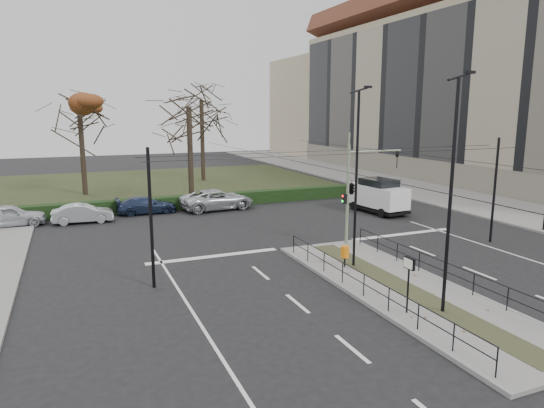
% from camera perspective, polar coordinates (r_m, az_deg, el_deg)
% --- Properties ---
extents(ground, '(140.00, 140.00, 0.00)m').
position_cam_1_polar(ground, '(23.29, 11.42, -7.97)').
color(ground, black).
rests_on(ground, ground).
extents(median_island, '(4.40, 15.00, 0.14)m').
position_cam_1_polar(median_island, '(21.37, 15.22, -9.68)').
color(median_island, slate).
rests_on(median_island, ground).
extents(sidewalk_east, '(8.00, 90.00, 0.14)m').
position_cam_1_polar(sidewalk_east, '(51.00, 14.41, 2.19)').
color(sidewalk_east, slate).
rests_on(sidewalk_east, ground).
extents(park, '(38.00, 26.00, 0.10)m').
position_cam_1_polar(park, '(51.13, -15.11, 2.16)').
color(park, black).
rests_on(park, ground).
extents(hedge, '(38.00, 1.00, 1.00)m').
position_cam_1_polar(hedge, '(37.98, -12.38, 0.07)').
color(hedge, black).
rests_on(hedge, ground).
extents(apartment_block, '(13.09, 52.10, 21.64)m').
position_cam_1_polar(apartment_block, '(58.53, 21.74, 12.99)').
color(apartment_block, tan).
rests_on(apartment_block, ground).
extents(median_railing, '(4.14, 13.24, 0.92)m').
position_cam_1_polar(median_railing, '(21.01, 15.51, -7.44)').
color(median_railing, black).
rests_on(median_railing, median_island).
extents(catenary, '(20.00, 34.00, 6.00)m').
position_cam_1_polar(catenary, '(23.77, 9.55, 0.99)').
color(catenary, black).
rests_on(catenary, ground).
extents(traffic_light, '(3.78, 2.13, 5.54)m').
position_cam_1_polar(traffic_light, '(27.12, 9.49, 2.08)').
color(traffic_light, gray).
rests_on(traffic_light, median_island).
extents(litter_bin, '(0.40, 0.40, 1.02)m').
position_cam_1_polar(litter_bin, '(23.33, 8.58, -5.60)').
color(litter_bin, black).
rests_on(litter_bin, median_island).
extents(info_panel, '(0.12, 0.55, 2.10)m').
position_cam_1_polar(info_panel, '(18.36, 15.80, -7.46)').
color(info_panel, black).
rests_on(info_panel, median_island).
extents(streetlamp_median_near, '(0.72, 0.15, 8.65)m').
position_cam_1_polar(streetlamp_median_near, '(18.24, 20.33, 1.06)').
color(streetlamp_median_near, black).
rests_on(streetlamp_median_near, median_island).
extents(streetlamp_median_far, '(0.70, 0.14, 8.43)m').
position_cam_1_polar(streetlamp_median_far, '(22.86, 9.93, 3.14)').
color(streetlamp_median_far, black).
rests_on(streetlamp_median_far, median_island).
extents(parked_car_first, '(4.59, 2.20, 1.51)m').
position_cam_1_polar(parked_car_first, '(35.87, -28.58, -1.22)').
color(parked_car_first, '#B7BABF').
rests_on(parked_car_first, ground).
extents(parked_car_second, '(4.00, 1.56, 1.30)m').
position_cam_1_polar(parked_car_second, '(35.16, -21.37, -1.03)').
color(parked_car_second, '#B7BABF').
rests_on(parked_car_second, ground).
extents(parked_car_third, '(4.35, 1.81, 1.26)m').
position_cam_1_polar(parked_car_third, '(36.94, -14.55, -0.12)').
color(parked_car_third, '#1E2A48').
rests_on(parked_car_third, ground).
extents(parked_car_fourth, '(5.80, 3.04, 1.56)m').
position_cam_1_polar(parked_car_fourth, '(37.44, -6.44, 0.54)').
color(parked_car_fourth, '#B7BABF').
rests_on(parked_car_fourth, ground).
extents(white_van, '(2.59, 4.99, 2.53)m').
position_cam_1_polar(white_van, '(36.87, 12.39, 1.03)').
color(white_van, white).
rests_on(white_van, ground).
extents(rust_tree, '(7.23, 7.23, 9.68)m').
position_cam_1_polar(rust_tree, '(46.09, -21.71, 10.10)').
color(rust_tree, black).
rests_on(rust_tree, park).
extents(bare_tree_center, '(6.72, 6.72, 11.33)m').
position_cam_1_polar(bare_tree_center, '(52.71, -8.30, 11.34)').
color(bare_tree_center, black).
rests_on(bare_tree_center, park).
extents(bare_tree_near, '(6.54, 6.54, 10.20)m').
position_cam_1_polar(bare_tree_near, '(39.86, -9.74, 10.37)').
color(bare_tree_near, black).
rests_on(bare_tree_near, park).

